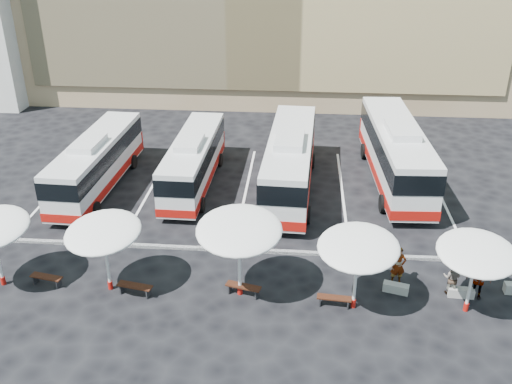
# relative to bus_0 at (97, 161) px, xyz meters

# --- Properties ---
(ground) EXTENTS (120.00, 120.00, 0.00)m
(ground) POSITION_rel_bus_0_xyz_m (9.24, -7.26, -1.81)
(ground) COLOR black
(ground) RESTS_ON ground
(curb_divider) EXTENTS (34.00, 0.25, 0.15)m
(curb_divider) POSITION_rel_bus_0_xyz_m (9.24, -6.76, -1.73)
(curb_divider) COLOR black
(curb_divider) RESTS_ON ground
(bay_lines) EXTENTS (24.15, 12.00, 0.01)m
(bay_lines) POSITION_rel_bus_0_xyz_m (9.24, 0.74, -1.80)
(bay_lines) COLOR white
(bay_lines) RESTS_ON ground
(bus_0) EXTENTS (2.92, 11.24, 3.54)m
(bus_0) POSITION_rel_bus_0_xyz_m (0.00, 0.00, 0.00)
(bus_0) COLOR silver
(bus_0) RESTS_ON ground
(bus_1) EXTENTS (2.67, 10.78, 3.41)m
(bus_1) POSITION_rel_bus_0_xyz_m (5.91, 0.90, -0.07)
(bus_1) COLOR silver
(bus_1) RESTS_ON ground
(bus_2) EXTENTS (3.28, 12.49, 3.93)m
(bus_2) POSITION_rel_bus_0_xyz_m (11.93, 0.65, 0.20)
(bus_2) COLOR silver
(bus_2) RESTS_ON ground
(bus_3) EXTENTS (3.46, 13.02, 4.10)m
(bus_3) POSITION_rel_bus_0_xyz_m (18.56, 2.50, 0.28)
(bus_3) COLOR silver
(bus_3) RESTS_ON ground
(sunshade_1) EXTENTS (4.14, 4.17, 3.56)m
(sunshade_1) POSITION_rel_bus_0_xyz_m (3.98, -10.45, 1.22)
(sunshade_1) COLOR silver
(sunshade_1) RESTS_ON ground
(sunshade_2) EXTENTS (3.86, 3.91, 3.95)m
(sunshade_2) POSITION_rel_bus_0_xyz_m (10.00, -10.35, 1.55)
(sunshade_2) COLOR silver
(sunshade_2) RESTS_ON ground
(sunshade_3) EXTENTS (4.32, 4.36, 3.63)m
(sunshade_3) POSITION_rel_bus_0_xyz_m (15.09, -10.91, 1.28)
(sunshade_3) COLOR silver
(sunshade_3) RESTS_ON ground
(sunshade_4) EXTENTS (3.64, 3.68, 3.49)m
(sunshade_4) POSITION_rel_bus_0_xyz_m (20.00, -10.76, 1.16)
(sunshade_4) COLOR silver
(sunshade_4) RESTS_ON ground
(wood_bench_0) EXTENTS (1.59, 0.70, 0.47)m
(wood_bench_0) POSITION_rel_bus_0_xyz_m (0.93, -10.38, -1.45)
(wood_bench_0) COLOR black
(wood_bench_0) RESTS_ON ground
(wood_bench_1) EXTENTS (1.69, 0.74, 0.50)m
(wood_bench_1) POSITION_rel_bus_0_xyz_m (5.24, -10.78, -1.42)
(wood_bench_1) COLOR black
(wood_bench_1) RESTS_ON ground
(wood_bench_2) EXTENTS (1.68, 0.83, 0.50)m
(wood_bench_2) POSITION_rel_bus_0_xyz_m (10.17, -10.41, -1.43)
(wood_bench_2) COLOR black
(wood_bench_2) RESTS_ON ground
(wood_bench_3) EXTENTS (1.56, 0.54, 0.47)m
(wood_bench_3) POSITION_rel_bus_0_xyz_m (14.24, -10.90, -1.45)
(wood_bench_3) COLOR black
(wood_bench_3) RESTS_ON ground
(conc_bench_0) EXTENTS (1.21, 0.68, 0.43)m
(conc_bench_0) POSITION_rel_bus_0_xyz_m (17.12, -9.64, -1.59)
(conc_bench_0) COLOR gray
(conc_bench_0) RESTS_ON ground
(conc_bench_1) EXTENTS (1.17, 0.45, 0.43)m
(conc_bench_1) POSITION_rel_bus_0_xyz_m (20.01, -9.74, -1.59)
(conc_bench_1) COLOR gray
(conc_bench_1) RESTS_ON ground
(passenger_0) EXTENTS (0.75, 0.54, 1.91)m
(passenger_0) POSITION_rel_bus_0_xyz_m (17.25, -8.89, -0.85)
(passenger_0) COLOR black
(passenger_0) RESTS_ON ground
(passenger_1) EXTENTS (1.01, 0.91, 1.70)m
(passenger_1) POSITION_rel_bus_0_xyz_m (19.59, -9.57, -0.96)
(passenger_1) COLOR black
(passenger_1) RESTS_ON ground
(passenger_2) EXTENTS (1.13, 0.65, 1.82)m
(passenger_2) POSITION_rel_bus_0_xyz_m (20.68, -9.74, -0.90)
(passenger_2) COLOR black
(passenger_2) RESTS_ON ground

